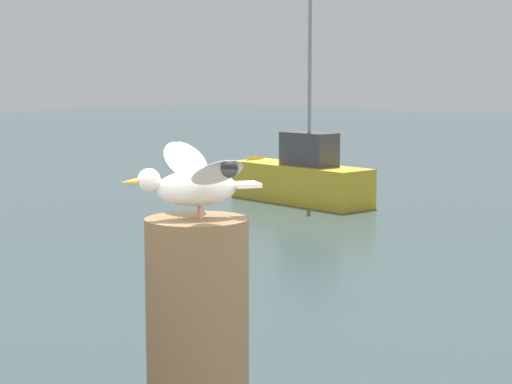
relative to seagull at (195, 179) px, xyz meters
name	(u,v)px	position (x,y,z in m)	size (l,w,h in m)	color
seagull	(195,179)	(0.00, 0.00, 0.00)	(0.63, 0.45, 0.20)	tan
boat_yellow	(290,177)	(-10.60, 13.32, -1.91)	(4.25, 1.48, 4.48)	yellow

